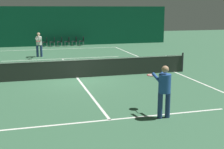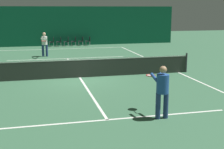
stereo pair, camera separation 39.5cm
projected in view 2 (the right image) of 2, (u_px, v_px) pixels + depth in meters
name	position (u px, v px, depth m)	size (l,w,h in m)	color
ground_plane	(80.00, 78.00, 16.01)	(60.00, 60.00, 0.00)	#386647
backdrop_curtain	(58.00, 26.00, 29.44)	(23.00, 0.12, 3.67)	#0F5138
court_line_baseline_far	(61.00, 49.00, 27.33)	(11.00, 0.10, 0.00)	white
court_line_service_far	(67.00, 58.00, 22.10)	(8.25, 0.10, 0.00)	white
court_line_service_near	(107.00, 120.00, 9.93)	(8.25, 0.10, 0.00)	white
court_line_sideline_right	(178.00, 72.00, 17.28)	(0.10, 23.80, 0.00)	white
court_line_centre	(80.00, 77.00, 16.01)	(0.10, 12.80, 0.00)	white
tennis_net	(80.00, 68.00, 15.91)	(12.00, 0.10, 1.07)	#2D332D
player_near	(162.00, 88.00, 9.90)	(0.44, 1.38, 1.72)	navy
player_far	(44.00, 43.00, 22.83)	(0.50, 1.42, 1.77)	navy
courtside_chair_0	(52.00, 41.00, 29.05)	(0.44, 0.44, 0.84)	#99999E
courtside_chair_1	(60.00, 41.00, 29.21)	(0.44, 0.44, 0.84)	#99999E
courtside_chair_2	(67.00, 41.00, 29.37)	(0.44, 0.44, 0.84)	#99999E
courtside_chair_3	(74.00, 41.00, 29.53)	(0.44, 0.44, 0.84)	#99999E
courtside_chair_4	(81.00, 41.00, 29.69)	(0.44, 0.44, 0.84)	#99999E
courtside_chair_5	(89.00, 40.00, 29.84)	(0.44, 0.44, 0.84)	#99999E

